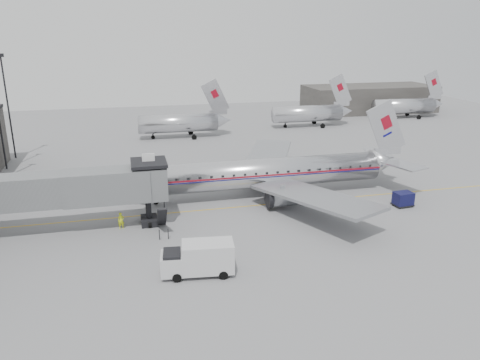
{
  "coord_description": "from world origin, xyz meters",
  "views": [
    {
      "loc": [
        -10.7,
        -40.3,
        18.42
      ],
      "look_at": [
        0.49,
        5.64,
        3.2
      ],
      "focal_mm": 35.0,
      "sensor_mm": 36.0,
      "label": 1
    }
  ],
  "objects_px": {
    "airliner": "(271,173)",
    "baggage_cart_navy": "(403,199)",
    "ramp_worker": "(121,221)",
    "service_van": "(199,258)"
  },
  "relations": [
    {
      "from": "airliner",
      "to": "ramp_worker",
      "type": "distance_m",
      "value": 18.17
    },
    {
      "from": "airliner",
      "to": "baggage_cart_navy",
      "type": "height_order",
      "value": "airliner"
    },
    {
      "from": "service_van",
      "to": "ramp_worker",
      "type": "distance_m",
      "value": 12.13
    },
    {
      "from": "baggage_cart_navy",
      "to": "ramp_worker",
      "type": "distance_m",
      "value": 29.95
    },
    {
      "from": "airliner",
      "to": "baggage_cart_navy",
      "type": "distance_m",
      "value": 14.79
    },
    {
      "from": "baggage_cart_navy",
      "to": "ramp_worker",
      "type": "xyz_separation_m",
      "value": [
        -29.94,
        1.0,
        -0.02
      ]
    },
    {
      "from": "airliner",
      "to": "service_van",
      "type": "distance_m",
      "value": 19.99
    },
    {
      "from": "service_van",
      "to": "baggage_cart_navy",
      "type": "distance_m",
      "value": 25.85
    },
    {
      "from": "airliner",
      "to": "service_van",
      "type": "height_order",
      "value": "airliner"
    },
    {
      "from": "airliner",
      "to": "ramp_worker",
      "type": "xyz_separation_m",
      "value": [
        -17.04,
        -6.0,
        -1.87
      ]
    }
  ]
}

